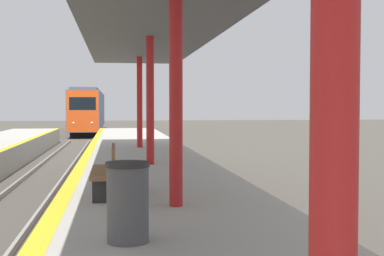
% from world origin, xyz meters
% --- Properties ---
extents(train, '(2.69, 22.56, 4.31)m').
position_xyz_m(train, '(0.00, 54.75, 2.19)').
color(train, black).
rests_on(train, ground).
extents(station_canopy, '(3.80, 25.87, 3.86)m').
position_xyz_m(station_canopy, '(3.60, 10.98, 4.74)').
color(station_canopy, red).
rests_on(station_canopy, platform_right).
extents(trash_bin, '(0.54, 0.54, 0.99)m').
position_xyz_m(trash_bin, '(2.75, 5.48, 1.54)').
color(trash_bin, '#4C4C51').
rests_on(trash_bin, platform_right).
extents(bench, '(0.44, 1.94, 0.92)m').
position_xyz_m(bench, '(2.45, 9.00, 1.54)').
color(bench, brown).
rests_on(bench, platform_right).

